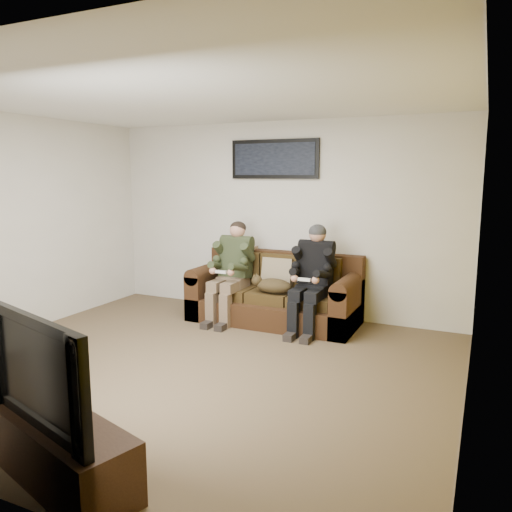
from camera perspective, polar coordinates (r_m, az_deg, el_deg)
The scene contains 15 objects.
floor at distance 5.15m, azimuth -7.14°, elevation -12.39°, with size 5.00×5.00×0.00m, color brown.
ceiling at distance 4.84m, azimuth -7.78°, elevation 17.59°, with size 5.00×5.00×0.00m, color silver.
wall_back at distance 6.82m, azimuth 2.71°, elevation 4.27°, with size 5.00×5.00×0.00m, color beige.
wall_left at distance 6.50m, azimuth -26.45°, elevation 3.07°, with size 4.50×4.50×0.00m, color beige.
wall_right at distance 4.09m, azimuth 23.72°, elevation 0.15°, with size 4.50×4.50×0.00m, color beige.
accent_wall_right at distance 4.09m, azimuth 23.58°, elevation 0.16°, with size 4.50×4.50×0.00m, color #B49212.
sofa at distance 6.54m, azimuth 2.32°, elevation -4.55°, with size 2.15×0.93×0.88m.
throw_pillow at distance 6.51m, azimuth 2.47°, elevation -1.97°, with size 0.41×0.12×0.39m, color #907C5E.
throw_blanket at distance 6.94m, azimuth -1.76°, elevation 0.86°, with size 0.44×0.21×0.08m, color tan.
person_left at distance 6.53m, azimuth -2.75°, elevation -1.09°, with size 0.51×0.87×1.29m.
person_right at distance 6.10m, azimuth 6.49°, elevation -1.83°, with size 0.51×0.86×1.29m.
cat at distance 6.23m, azimuth 1.89°, elevation -3.38°, with size 0.66×0.26×0.24m.
framed_poster at distance 6.79m, azimuth 2.11°, elevation 11.01°, with size 1.25×0.05×0.52m.
tv_stand at distance 3.56m, azimuth -21.62°, elevation -19.82°, with size 1.27×0.41×0.40m, color #311D10.
television at distance 3.33m, azimuth -22.19°, elevation -11.57°, with size 1.20×0.16×0.69m, color black.
Camera 1 is at (2.56, -4.04, 1.89)m, focal length 35.00 mm.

